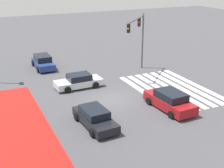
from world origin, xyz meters
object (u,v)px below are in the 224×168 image
object	(u,v)px
traffic_signal_mast	(139,32)
car_4	(95,118)
car_2	(170,101)
car_1	(43,62)
car_0	(79,81)

from	to	relation	value
traffic_signal_mast	car_4	size ratio (longest dim) A/B	1.34
car_2	car_4	bearing A→B (deg)	87.40
car_1	car_2	world-z (taller)	car_2
car_0	car_1	world-z (taller)	car_1
traffic_signal_mast	car_4	world-z (taller)	traffic_signal_mast
car_0	traffic_signal_mast	bearing A→B (deg)	-168.19
car_4	car_2	bearing A→B (deg)	87.27
car_1	car_4	bearing A→B (deg)	0.47
car_0	car_1	size ratio (longest dim) A/B	1.02
car_1	car_2	xyz separation A→B (m)	(-15.80, -6.84, 0.00)
car_0	car_4	size ratio (longest dim) A/B	0.98
traffic_signal_mast	car_2	bearing A→B (deg)	30.86
car_0	car_1	distance (m)	8.02
car_2	car_4	size ratio (longest dim) A/B	1.06
car_2	car_4	world-z (taller)	car_2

